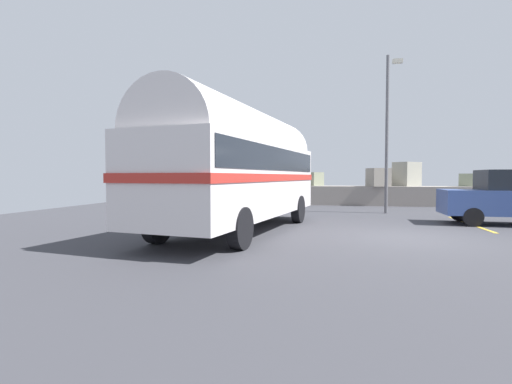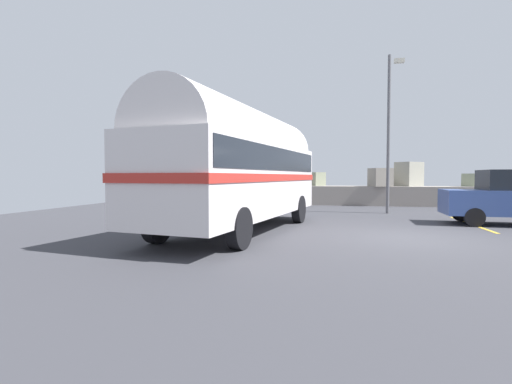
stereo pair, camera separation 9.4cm
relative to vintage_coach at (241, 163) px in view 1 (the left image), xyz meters
name	(u,v)px [view 1 (the left image)]	position (x,y,z in m)	size (l,w,h in m)	color
ground	(408,238)	(4.68, -0.32, -2.04)	(32.00, 26.00, 0.02)	#38383E
breakwater	(367,192)	(4.69, 11.46, -1.28)	(31.36, 2.45, 2.49)	gray
vintage_coach	(241,163)	(0.00, 0.00, 0.00)	(3.79, 8.86, 3.70)	black
parked_car_nearest	(510,197)	(8.57, 3.18, -1.08)	(4.17, 1.88, 1.86)	black
lamp_post	(388,126)	(5.11, 6.65, 1.85)	(0.79, 0.83, 6.97)	#5B5B60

